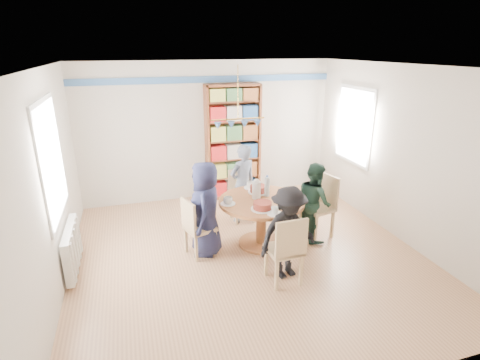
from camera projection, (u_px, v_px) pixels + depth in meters
name	position (u px, v px, depth m)	size (l,w,h in m)	color
ground	(248.00, 255.00, 5.59)	(5.00, 5.00, 0.00)	tan
room_shell	(215.00, 135.00, 5.74)	(5.00, 5.00, 5.00)	white
radiator	(72.00, 248.00, 5.08)	(0.12, 1.00, 0.60)	silver
dining_table	(261.00, 211.00, 5.71)	(1.30, 1.30, 0.75)	brown
chair_left	(195.00, 225.00, 5.42)	(0.50, 0.50, 0.90)	tan
chair_right	(321.00, 203.00, 6.03)	(0.54, 0.54, 1.01)	tan
chair_far	(241.00, 192.00, 6.62)	(0.41, 0.41, 0.90)	tan
chair_near	(287.00, 248.00, 4.74)	(0.44, 0.44, 0.96)	tan
person_left	(206.00, 209.00, 5.43)	(0.69, 0.45, 1.42)	#191B37
person_right	(314.00, 201.00, 5.89)	(0.61, 0.48, 1.26)	#162D23
person_far	(243.00, 184.00, 6.47)	(0.51, 0.33, 1.39)	gray
person_near	(288.00, 233.00, 4.88)	(0.83, 0.47, 1.28)	black
bookshelf	(233.00, 143.00, 7.44)	(1.08, 0.32, 2.27)	brown
tableware	(259.00, 195.00, 5.64)	(1.27, 1.27, 0.34)	white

